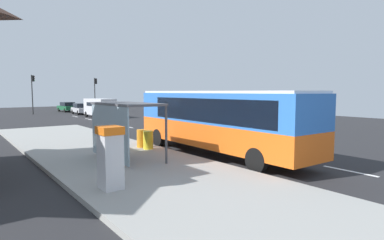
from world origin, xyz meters
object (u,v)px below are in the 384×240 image
at_px(sedan_far, 67,107).
at_px(traffic_light_near_side, 95,90).
at_px(recycling_bin_orange, 142,138).
at_px(bus_shelter, 120,116).
at_px(ticket_machine, 110,157).
at_px(bus, 217,118).
at_px(recycling_bin_yellow, 148,140).
at_px(sedan_near, 81,109).
at_px(traffic_light_far_side, 33,88).
at_px(white_van, 100,107).

height_order(sedan_far, traffic_light_near_side, traffic_light_near_side).
xyz_separation_m(recycling_bin_orange, bus_shelter, (-2.21, -2.20, 1.44)).
height_order(sedan_far, bus_shelter, bus_shelter).
xyz_separation_m(ticket_machine, bus_shelter, (2.07, 3.77, 0.93)).
bearing_deg(bus_shelter, ticket_machine, -118.75).
bearing_deg(bus, bus_shelter, 167.20).
bearing_deg(traffic_light_near_side, sedan_far, 130.07).
bearing_deg(traffic_light_near_side, recycling_bin_yellow, -106.15).
height_order(recycling_bin_orange, traffic_light_near_side, traffic_light_near_side).
bearing_deg(traffic_light_near_side, sedan_near, -137.63).
relative_size(recycling_bin_yellow, recycling_bin_orange, 1.00).
xyz_separation_m(bus, bus_shelter, (-4.70, 1.07, 0.25)).
bearing_deg(sedan_far, traffic_light_far_side, -151.01).
xyz_separation_m(white_van, recycling_bin_orange, (-6.40, -22.56, -0.69)).
xyz_separation_m(recycling_bin_yellow, recycling_bin_orange, (0.00, 0.70, 0.00)).
bearing_deg(traffic_light_near_side, traffic_light_far_side, 174.69).
xyz_separation_m(traffic_light_far_side, bus_shelter, (-3.31, -35.77, -1.52)).
bearing_deg(bus_shelter, bus, -12.80).
xyz_separation_m(sedan_near, bus_shelter, (-8.72, -32.06, 1.31)).
bearing_deg(recycling_bin_yellow, recycling_bin_orange, 90.00).
height_order(recycling_bin_yellow, traffic_light_near_side, traffic_light_near_side).
relative_size(bus, sedan_far, 2.47).
distance_m(ticket_machine, traffic_light_far_side, 39.98).
bearing_deg(ticket_machine, recycling_bin_orange, 54.33).
height_order(recycling_bin_yellow, bus_shelter, bus_shelter).
distance_m(sedan_near, recycling_bin_orange, 30.57).
relative_size(sedan_far, recycling_bin_yellow, 4.71).
bearing_deg(bus, white_van, 81.39).
bearing_deg(traffic_light_far_side, bus_shelter, -95.28).
distance_m(recycling_bin_yellow, traffic_light_far_side, 34.42).
bearing_deg(bus, recycling_bin_yellow, 134.16).
distance_m(recycling_bin_orange, traffic_light_far_side, 33.73).
distance_m(bus, traffic_light_far_side, 36.91).
height_order(sedan_far, ticket_machine, ticket_machine).
distance_m(sedan_near, traffic_light_far_side, 7.14).
bearing_deg(ticket_machine, sedan_near, 73.25).
bearing_deg(bus, recycling_bin_orange, 127.33).
distance_m(bus, sedan_near, 33.39).
xyz_separation_m(white_van, recycling_bin_yellow, (-6.40, -23.26, -0.69)).
xyz_separation_m(bus, sedan_far, (4.01, 39.84, -1.05)).
relative_size(sedan_near, traffic_light_far_side, 0.82).
bearing_deg(sedan_near, ticket_machine, -106.75).
distance_m(sedan_far, traffic_light_near_side, 5.65).
relative_size(recycling_bin_orange, traffic_light_near_side, 0.18).
xyz_separation_m(sedan_near, traffic_light_far_side, (-5.41, 3.71, 2.83)).
bearing_deg(recycling_bin_yellow, traffic_light_far_side, 88.17).
bearing_deg(recycling_bin_yellow, traffic_light_near_side, 73.85).
relative_size(ticket_machine, recycling_bin_orange, 2.04).
bearing_deg(sedan_near, traffic_light_far_side, 145.53).
height_order(sedan_near, sedan_far, same).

